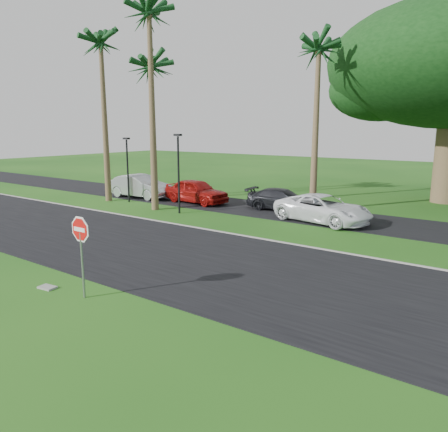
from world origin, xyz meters
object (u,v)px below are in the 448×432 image
Objects in this scene: car_red at (196,191)px; car_minivan at (323,209)px; car_dark at (282,200)px; car_silver at (140,187)px; stop_sign_near at (81,240)px.

car_minivan is (9.37, -0.73, -0.07)m from car_red.
car_dark is 3.90m from car_minivan.
car_silver reaches higher than car_dark.
car_minivan is at bearing -126.14° from car_dark.
stop_sign_near is at bearing -141.48° from car_silver.
car_red reaches higher than car_dark.
car_silver is 1.12× the size of car_dark.
car_red is at bearing 92.69° from car_dark.
stop_sign_near is 16.11m from car_dark.
car_dark is (10.64, 1.76, -0.17)m from car_silver.
stop_sign_near is 14.21m from car_minivan.
car_dark is at bearing 71.96° from car_minivan.
stop_sign_near is at bearing -147.71° from car_red.
car_minivan reaches higher than car_dark.
car_dark is at bearing 97.21° from stop_sign_near.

